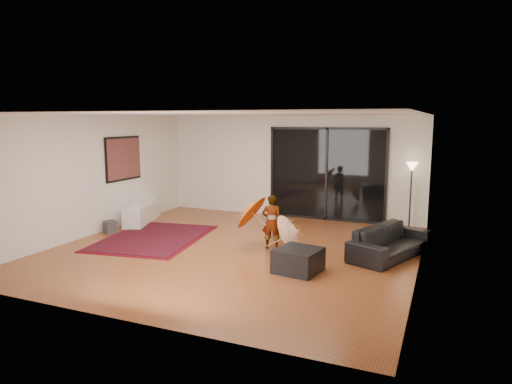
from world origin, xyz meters
The scene contains 17 objects.
floor centered at (0.00, 0.00, 0.00)m, with size 7.00×7.00×0.00m, color #A5562D.
ceiling centered at (0.00, 0.00, 2.70)m, with size 7.00×7.00×0.00m, color white.
wall_back centered at (0.00, 3.50, 1.35)m, with size 7.00×7.00×0.00m, color silver.
wall_front centered at (0.00, -3.50, 1.35)m, with size 7.00×7.00×0.00m, color silver.
wall_left centered at (-3.50, 0.00, 1.35)m, with size 7.00×7.00×0.00m, color silver.
wall_right centered at (3.50, 0.00, 1.35)m, with size 7.00×7.00×0.00m, color silver.
sliding_door centered at (1.00, 3.47, 1.20)m, with size 3.06×0.07×2.40m.
painting centered at (-3.46, 1.00, 1.65)m, with size 0.04×1.28×1.08m.
media_console centered at (-3.25, 1.37, 0.25)m, with size 0.45×1.80×0.50m, color white.
speaker centered at (-3.25, 0.16, 0.14)m, with size 0.25×0.25×0.28m, color #424244.
persian_rug centered at (-2.03, 0.14, 0.01)m, with size 2.43×3.10×0.02m.
sofa centered at (2.95, 0.77, 0.29)m, with size 1.98×0.77×0.58m, color black.
ottoman centered at (1.59, -0.76, 0.20)m, with size 0.71×0.71×0.41m, color black.
floor_lamp centered at (3.10, 3.25, 1.27)m, with size 0.28×0.28×1.60m.
child centered at (0.66, 0.40, 0.55)m, with size 0.40×0.27×1.11m, color #999999.
parasol_orange centered at (0.11, 0.35, 0.73)m, with size 0.63×0.82×0.87m.
parasol_white centered at (1.26, 0.25, 0.50)m, with size 0.59×0.84×0.93m.
Camera 1 is at (3.86, -8.01, 2.60)m, focal length 32.00 mm.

